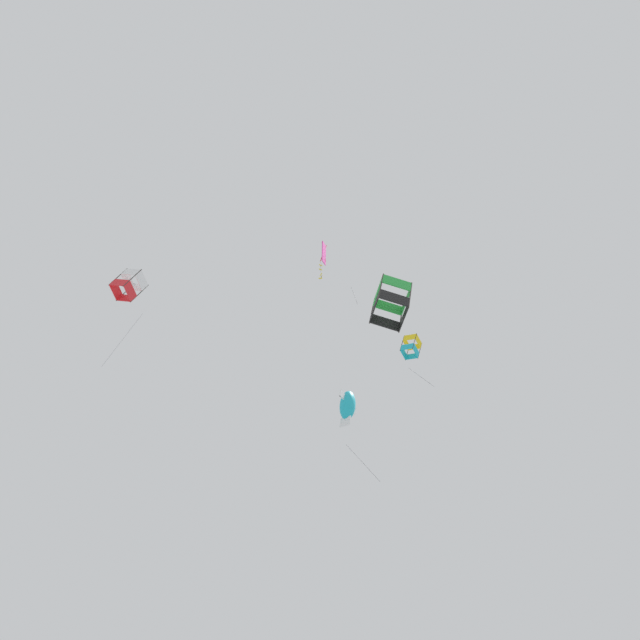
{
  "coord_description": "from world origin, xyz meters",
  "views": [
    {
      "loc": [
        -24.05,
        -2.58,
        6.6
      ],
      "look_at": [
        -3.82,
        -2.61,
        34.87
      ],
      "focal_mm": 35.58,
      "sensor_mm": 36.0,
      "label": 1
    }
  ],
  "objects_px": {
    "kite_box_near_right": "(129,285)",
    "kite_box_low_drifter": "(411,347)",
    "kite_diamond_upper_right": "(324,255)",
    "kite_box_far_centre": "(391,303)",
    "kite_fish_near_left": "(348,406)"
  },
  "relations": [
    {
      "from": "kite_box_low_drifter",
      "to": "kite_box_far_centre",
      "type": "bearing_deg",
      "value": -168.58
    },
    {
      "from": "kite_box_far_centre",
      "to": "kite_box_low_drifter",
      "type": "bearing_deg",
      "value": -29.6
    },
    {
      "from": "kite_box_low_drifter",
      "to": "kite_diamond_upper_right",
      "type": "bearing_deg",
      "value": 176.01
    },
    {
      "from": "kite_box_low_drifter",
      "to": "kite_diamond_upper_right",
      "type": "xyz_separation_m",
      "value": [
        -9.61,
        5.87,
        -4.46
      ]
    },
    {
      "from": "kite_box_near_right",
      "to": "kite_diamond_upper_right",
      "type": "bearing_deg",
      "value": -93.13
    },
    {
      "from": "kite_box_far_centre",
      "to": "kite_diamond_upper_right",
      "type": "bearing_deg",
      "value": 67.91
    },
    {
      "from": "kite_box_low_drifter",
      "to": "kite_fish_near_left",
      "type": "distance_m",
      "value": 10.41
    },
    {
      "from": "kite_box_low_drifter",
      "to": "kite_box_near_right",
      "type": "height_order",
      "value": "kite_box_low_drifter"
    },
    {
      "from": "kite_fish_near_left",
      "to": "kite_diamond_upper_right",
      "type": "xyz_separation_m",
      "value": [
        -6.63,
        1.23,
        4.38
      ]
    },
    {
      "from": "kite_box_near_right",
      "to": "kite_box_low_drifter",
      "type": "bearing_deg",
      "value": -56.89
    },
    {
      "from": "kite_box_low_drifter",
      "to": "kite_box_near_right",
      "type": "xyz_separation_m",
      "value": [
        -6.57,
        17.06,
        -2.71
      ]
    },
    {
      "from": "kite_box_near_right",
      "to": "kite_fish_near_left",
      "type": "bearing_deg",
      "value": -61.8
    },
    {
      "from": "kite_box_low_drifter",
      "to": "kite_box_near_right",
      "type": "bearing_deg",
      "value": 138.51
    },
    {
      "from": "kite_box_far_centre",
      "to": "kite_box_near_right",
      "type": "height_order",
      "value": "kite_box_near_right"
    },
    {
      "from": "kite_box_low_drifter",
      "to": "kite_box_far_centre",
      "type": "distance_m",
      "value": 14.2
    }
  ]
}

